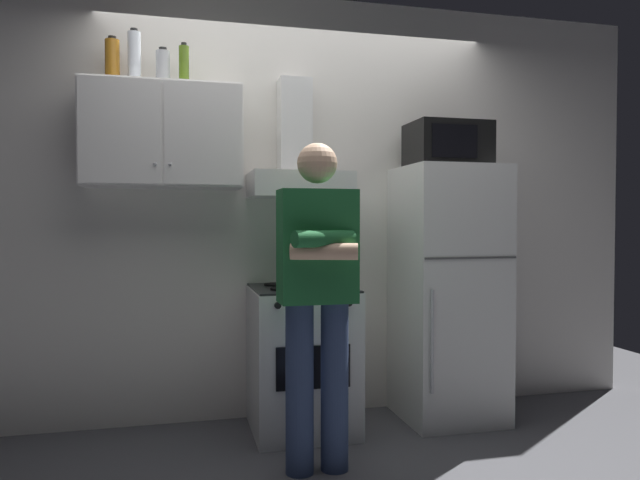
% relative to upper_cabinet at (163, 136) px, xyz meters
% --- Properties ---
extents(ground_plane, '(7.00, 7.00, 0.00)m').
position_rel_upper_cabinet_xyz_m(ground_plane, '(0.85, -0.37, -1.75)').
color(ground_plane, '#4C4C51').
extents(back_wall_tiled, '(4.80, 0.10, 2.70)m').
position_rel_upper_cabinet_xyz_m(back_wall_tiled, '(0.85, 0.23, -0.40)').
color(back_wall_tiled, silver).
rests_on(back_wall_tiled, ground_plane).
extents(upper_cabinet, '(0.90, 0.37, 0.60)m').
position_rel_upper_cabinet_xyz_m(upper_cabinet, '(0.00, 0.00, 0.00)').
color(upper_cabinet, white).
extents(stove_oven, '(0.60, 0.62, 0.87)m').
position_rel_upper_cabinet_xyz_m(stove_oven, '(0.80, -0.13, -1.32)').
color(stove_oven, white).
rests_on(stove_oven, ground_plane).
extents(range_hood, '(0.60, 0.44, 0.75)m').
position_rel_upper_cabinet_xyz_m(range_hood, '(0.80, 0.00, -0.15)').
color(range_hood, white).
extents(refrigerator, '(0.60, 0.62, 1.60)m').
position_rel_upper_cabinet_xyz_m(refrigerator, '(1.75, -0.12, -0.95)').
color(refrigerator, white).
rests_on(refrigerator, ground_plane).
extents(microwave, '(0.48, 0.37, 0.28)m').
position_rel_upper_cabinet_xyz_m(microwave, '(1.75, -0.11, -0.01)').
color(microwave, black).
rests_on(microwave, refrigerator).
extents(person_standing, '(0.38, 0.33, 1.64)m').
position_rel_upper_cabinet_xyz_m(person_standing, '(0.75, -0.73, -0.85)').
color(person_standing, navy).
rests_on(person_standing, ground_plane).
extents(cooking_pot, '(0.32, 0.22, 0.12)m').
position_rel_upper_cabinet_xyz_m(cooking_pot, '(0.93, -0.24, -0.82)').
color(cooking_pot, '#B7BABF').
rests_on(cooking_pot, stove_oven).
extents(bottle_olive_oil, '(0.06, 0.06, 0.25)m').
position_rel_upper_cabinet_xyz_m(bottle_olive_oil, '(0.12, 0.01, 0.42)').
color(bottle_olive_oil, '#4C6B19').
rests_on(bottle_olive_oil, upper_cabinet).
extents(bottle_liquor_amber, '(0.08, 0.08, 0.27)m').
position_rel_upper_cabinet_xyz_m(bottle_liquor_amber, '(-0.28, 0.04, 0.43)').
color(bottle_liquor_amber, '#B7721E').
rests_on(bottle_liquor_amber, upper_cabinet).
extents(bottle_vodka_clear, '(0.07, 0.07, 0.31)m').
position_rel_upper_cabinet_xyz_m(bottle_vodka_clear, '(-0.16, 0.01, 0.45)').
color(bottle_vodka_clear, silver).
rests_on(bottle_vodka_clear, upper_cabinet).
extents(bottle_canister_steel, '(0.08, 0.08, 0.22)m').
position_rel_upper_cabinet_xyz_m(bottle_canister_steel, '(0.00, 0.03, 0.40)').
color(bottle_canister_steel, '#B2B5BA').
rests_on(bottle_canister_steel, upper_cabinet).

